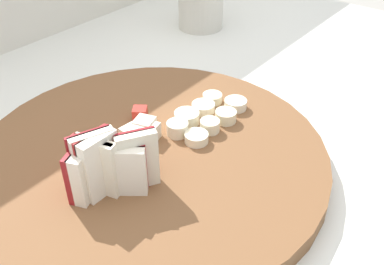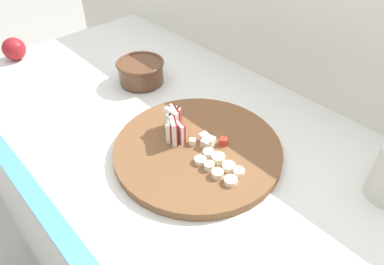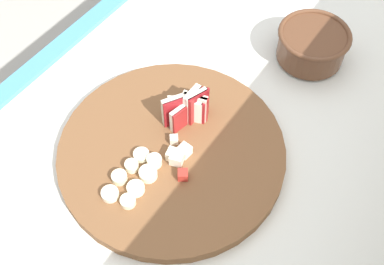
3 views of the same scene
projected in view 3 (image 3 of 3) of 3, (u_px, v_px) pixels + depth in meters
The scene contains 6 objects.
tiled_countertop at pixel (200, 230), 1.23m from camera, with size 1.44×0.74×0.92m.
cutting_board at pixel (172, 152), 0.82m from camera, with size 0.39×0.39×0.02m, color brown.
apple_wedge_fan at pixel (190, 107), 0.82m from camera, with size 0.08×0.07×0.07m.
apple_dice_pile at pixel (179, 156), 0.79m from camera, with size 0.07×0.07×0.02m.
banana_slice_rows at pixel (135, 176), 0.77m from camera, with size 0.11×0.06×0.02m.
ceramic_bowl at pixel (312, 44), 0.93m from camera, with size 0.14×0.14×0.07m.
Camera 3 is at (0.42, 0.27, 1.61)m, focal length 44.91 mm.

